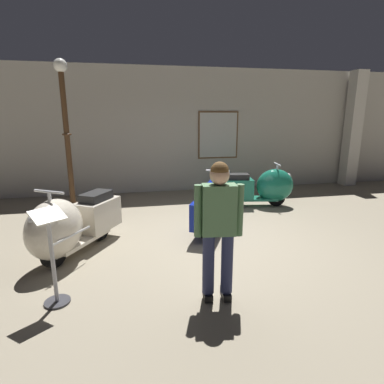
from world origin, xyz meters
name	(u,v)px	position (x,y,z in m)	size (l,w,h in m)	color
ground_plane	(217,240)	(0.00, 0.00, 0.00)	(60.00, 60.00, 0.00)	gray
showroom_back_wall	(186,131)	(0.18, 3.76, 1.63)	(18.00, 0.63, 3.26)	#ADA89E
scooter_0	(70,225)	(-2.25, -0.15, 0.49)	(1.34, 1.76, 1.07)	black
scooter_1	(214,202)	(0.14, 0.70, 0.46)	(1.18, 1.70, 1.02)	black
scooter_2	(263,187)	(1.60, 1.75, 0.45)	(1.66, 0.71, 0.98)	black
lamppost	(67,136)	(-2.59, 2.18, 1.62)	(0.28, 0.28, 3.11)	#472D19
visitor_0	(219,223)	(-0.46, -1.62, 0.91)	(0.53, 0.28, 1.57)	black
info_stanchion	(53,266)	(-2.23, -1.36, 0.45)	(0.39, 0.37, 1.08)	#333338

